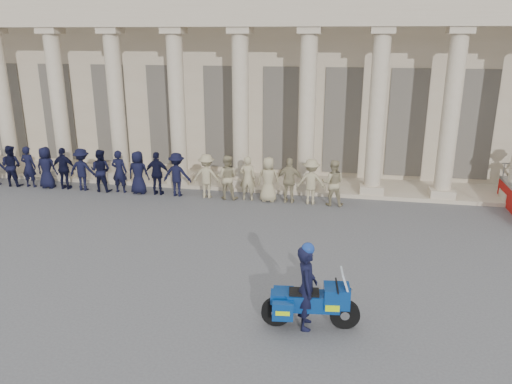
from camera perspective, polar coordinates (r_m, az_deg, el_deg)
The scene contains 5 objects.
ground at distance 12.95m, azimuth -3.75°, elevation -10.23°, with size 90.00×90.00×0.00m, color #4C4C4F.
building at distance 26.02m, azimuth 4.42°, elevation 14.24°, with size 40.00×12.50×9.00m.
officer_rank at distance 20.14m, azimuth -13.58°, elevation 2.20°, with size 16.37×0.65×1.71m.
motorcycle at distance 10.94m, azimuth 6.37°, elevation -12.39°, with size 2.11×0.92×1.36m.
rider at distance 10.75m, azimuth 5.81°, elevation -10.64°, with size 0.52×0.73×1.96m.
Camera 1 is at (2.97, -11.06, 6.04)m, focal length 35.00 mm.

